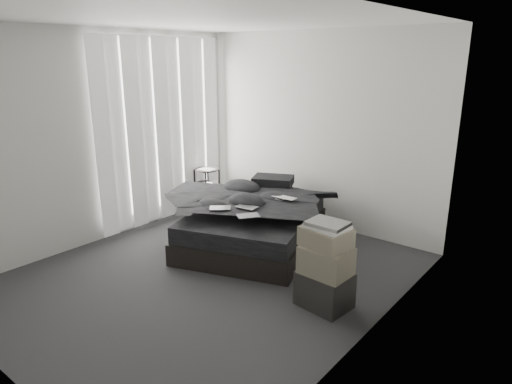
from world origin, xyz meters
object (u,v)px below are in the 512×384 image
Objects in this scene: bed at (254,234)px; laptop at (282,193)px; side_stand at (207,190)px; box_lower at (324,289)px.

laptop is (0.31, 0.16, 0.56)m from bed.
laptop reaches higher than side_stand.
bed is at bearing -154.50° from laptop.
laptop is 0.65× the size of box_lower.
laptop is 0.48× the size of side_stand.
box_lower is at bearing -24.90° from side_stand.
laptop is at bearing 7.50° from bed.
bed is at bearing -22.78° from side_stand.
laptop is at bearing 141.94° from box_lower.
bed is at bearing 153.13° from box_lower.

